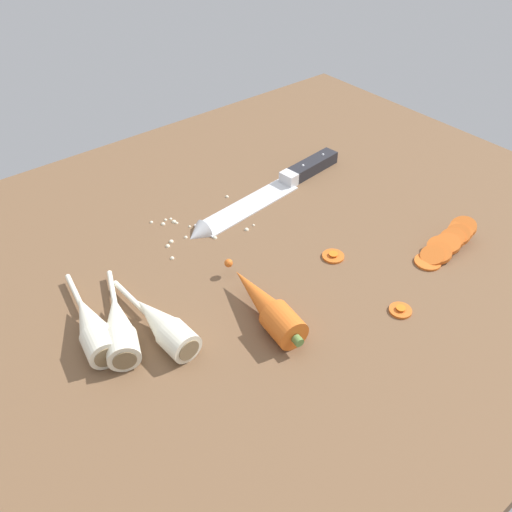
{
  "coord_description": "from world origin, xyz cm",
  "views": [
    {
      "loc": [
        -38.51,
        -49.57,
        51.55
      ],
      "look_at": [
        0.0,
        -2.0,
        1.5
      ],
      "focal_mm": 38.51,
      "sensor_mm": 36.0,
      "label": 1
    }
  ],
  "objects": [
    {
      "name": "carrot_slice_stray_mid",
      "position": [
        8.69,
        -21.56,
        0.36
      ],
      "size": [
        3.02,
        3.02,
        0.7
      ],
      "color": "#D6601E",
      "rests_on": "ground_plane"
    },
    {
      "name": "ground_plane",
      "position": [
        0.0,
        0.0,
        -2.0
      ],
      "size": [
        120.0,
        90.0,
        4.0
      ],
      "primitive_type": "cube",
      "color": "brown"
    },
    {
      "name": "chefs_knife",
      "position": [
        12.56,
        10.83,
        0.65
      ],
      "size": [
        34.86,
        7.14,
        4.18
      ],
      "color": "silver",
      "rests_on": "ground_plane"
    },
    {
      "name": "carrot_slice_stack",
      "position": [
        24.07,
        -17.44,
        1.33
      ],
      "size": [
        12.39,
        4.47,
        3.76
      ],
      "color": "#D6601E",
      "rests_on": "ground_plane"
    },
    {
      "name": "mince_crumbs",
      "position": [
        -3.15,
        11.11,
        0.32
      ],
      "size": [
        16.8,
        11.83,
        0.73
      ],
      "color": "beige",
      "rests_on": "ground_plane"
    },
    {
      "name": "parsnip_front",
      "position": [
        -22.22,
        -2.49,
        1.98
      ],
      "size": [
        8.46,
        17.11,
        4.0
      ],
      "color": "silver",
      "rests_on": "ground_plane"
    },
    {
      "name": "parsnip_mid_right",
      "position": [
        -24.77,
        -0.35,
        1.98
      ],
      "size": [
        5.68,
        17.82,
        4.0
      ],
      "color": "silver",
      "rests_on": "ground_plane"
    },
    {
      "name": "whole_carrot",
      "position": [
        -5.73,
        -11.14,
        2.1
      ],
      "size": [
        5.93,
        18.01,
        4.2
      ],
      "color": "#D6601E",
      "rests_on": "ground_plane"
    },
    {
      "name": "parsnip_mid_left",
      "position": [
        -17.86,
        -5.58,
        1.98
      ],
      "size": [
        4.4,
        17.45,
        4.0
      ],
      "color": "silver",
      "rests_on": "ground_plane"
    },
    {
      "name": "carrot_slice_stray_near",
      "position": [
        9.86,
        -7.97,
        0.36
      ],
      "size": [
        3.27,
        3.27,
        0.7
      ],
      "color": "#D6601E",
      "rests_on": "ground_plane"
    }
  ]
}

